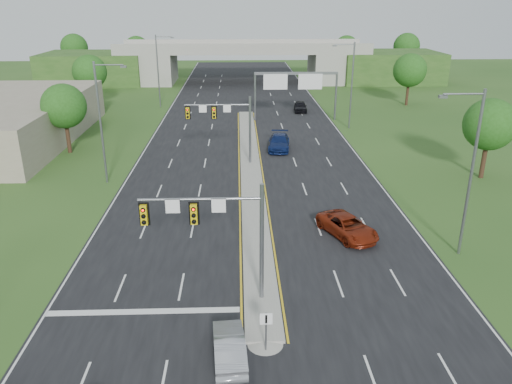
{
  "coord_description": "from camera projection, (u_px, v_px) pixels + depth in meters",
  "views": [
    {
      "loc": [
        -1.2,
        -24.25,
        15.94
      ],
      "look_at": [
        0.02,
        9.2,
        3.0
      ],
      "focal_mm": 35.0,
      "sensor_mm": 36.0,
      "label": 1
    }
  ],
  "objects": [
    {
      "name": "car_silver",
      "position": [
        229.0,
        346.0,
        23.44
      ],
      "size": [
        1.77,
        4.27,
        1.37
      ],
      "primitive_type": "imported",
      "rotation": [
        0.0,
        0.0,
        3.22
      ],
      "color": "#9FA0A6",
      "rests_on": "road"
    },
    {
      "name": "overpass",
      "position": [
        243.0,
        64.0,
        101.67
      ],
      "size": [
        80.0,
        14.0,
        8.1
      ],
      "color": "gray",
      "rests_on": "ground"
    },
    {
      "name": "lightpole_l_mid",
      "position": [
        102.0,
        118.0,
        44.37
      ],
      "size": [
        2.85,
        0.25,
        11.0
      ],
      "color": "slate",
      "rests_on": "ground"
    },
    {
      "name": "signal_mast_far",
      "position": [
        227.0,
        120.0,
        49.84
      ],
      "size": [
        6.62,
        0.6,
        7.0
      ],
      "color": "slate",
      "rests_on": "ground"
    },
    {
      "name": "tree_back_b",
      "position": [
        137.0,
        49.0,
        113.19
      ],
      "size": [
        5.6,
        5.6,
        8.32
      ],
      "color": "#382316",
      "rests_on": "ground"
    },
    {
      "name": "lightpole_l_far",
      "position": [
        159.0,
        68.0,
        77.0
      ],
      "size": [
        2.85,
        0.25,
        11.0
      ],
      "color": "slate",
      "rests_on": "ground"
    },
    {
      "name": "car_far_c",
      "position": [
        300.0,
        106.0,
        75.67
      ],
      "size": [
        2.13,
        4.65,
        1.55
      ],
      "primitive_type": "imported",
      "rotation": [
        0.0,
        0.0,
        -0.07
      ],
      "color": "black",
      "rests_on": "road"
    },
    {
      "name": "signal_mast_near",
      "position": [
        219.0,
        225.0,
        26.54
      ],
      "size": [
        6.62,
        0.6,
        7.0
      ],
      "color": "slate",
      "rests_on": "ground"
    },
    {
      "name": "ground",
      "position": [
        261.0,
        299.0,
        28.39
      ],
      "size": [
        240.0,
        240.0,
        0.0
      ],
      "primitive_type": "plane",
      "color": "#294E1C",
      "rests_on": "ground"
    },
    {
      "name": "tree_r_near",
      "position": [
        490.0,
        125.0,
        45.92
      ],
      "size": [
        4.8,
        4.8,
        7.6
      ],
      "color": "#382316",
      "rests_on": "ground"
    },
    {
      "name": "lane_markings",
      "position": [
        244.0,
        153.0,
        55.31
      ],
      "size": [
        23.72,
        160.0,
        0.01
      ],
      "color": "gold",
      "rests_on": "road"
    },
    {
      "name": "car_far_a",
      "position": [
        347.0,
        226.0,
        35.73
      ],
      "size": [
        4.35,
        5.81,
        1.47
      ],
      "primitive_type": "imported",
      "rotation": [
        0.0,
        0.0,
        0.42
      ],
      "color": "maroon",
      "rests_on": "road"
    },
    {
      "name": "road",
      "position": [
        248.0,
        139.0,
        61.01
      ],
      "size": [
        24.0,
        160.0,
        0.02
      ],
      "primitive_type": "cube",
      "color": "black",
      "rests_on": "ground"
    },
    {
      "name": "keep_right_sign",
      "position": [
        266.0,
        325.0,
        23.62
      ],
      "size": [
        0.6,
        0.13,
        2.2
      ],
      "color": "slate",
      "rests_on": "ground"
    },
    {
      "name": "car_far_b",
      "position": [
        279.0,
        142.0,
        56.48
      ],
      "size": [
        2.9,
        5.87,
        1.64
      ],
      "primitive_type": "imported",
      "rotation": [
        0.0,
        0.0,
        -0.11
      ],
      "color": "#0B1846",
      "rests_on": "road"
    },
    {
      "name": "median_nose",
      "position": [
        265.0,
        343.0,
        24.63
      ],
      "size": [
        2.0,
        2.0,
        0.16
      ],
      "primitive_type": "cone",
      "color": "gray",
      "rests_on": "road"
    },
    {
      "name": "tree_back_d",
      "position": [
        407.0,
        46.0,
        115.2
      ],
      "size": [
        6.0,
        6.0,
        8.85
      ],
      "color": "#382316",
      "rests_on": "ground"
    },
    {
      "name": "tree_back_c",
      "position": [
        346.0,
        48.0,
        114.83
      ],
      "size": [
        5.6,
        5.6,
        8.32
      ],
      "color": "#382316",
      "rests_on": "ground"
    },
    {
      "name": "lightpole_r_near",
      "position": [
        469.0,
        167.0,
        31.3
      ],
      "size": [
        2.85,
        0.25,
        11.0
      ],
      "color": "slate",
      "rests_on": "ground"
    },
    {
      "name": "tree_r_mid",
      "position": [
        410.0,
        70.0,
        78.56
      ],
      "size": [
        5.2,
        5.2,
        8.12
      ],
      "color": "#382316",
      "rests_on": "ground"
    },
    {
      "name": "tree_l_mid",
      "position": [
        90.0,
        72.0,
        76.85
      ],
      "size": [
        5.2,
        5.2,
        8.12
      ],
      "color": "#382316",
      "rests_on": "ground"
    },
    {
      "name": "lightpole_r_far",
      "position": [
        350.0,
        82.0,
        63.92
      ],
      "size": [
        2.85,
        0.25,
        11.0
      ],
      "color": "slate",
      "rests_on": "ground"
    },
    {
      "name": "median",
      "position": [
        251.0,
        169.0,
        49.79
      ],
      "size": [
        2.0,
        54.0,
        0.16
      ],
      "primitive_type": "cube",
      "color": "gray",
      "rests_on": "road"
    },
    {
      "name": "sign_gantry",
      "position": [
        295.0,
        83.0,
        68.6
      ],
      "size": [
        11.58,
        0.44,
        6.67
      ],
      "color": "slate",
      "rests_on": "ground"
    },
    {
      "name": "tree_l_near",
      "position": [
        64.0,
        106.0,
        53.8
      ],
      "size": [
        4.8,
        4.8,
        7.6
      ],
      "color": "#382316",
      "rests_on": "ground"
    },
    {
      "name": "tree_back_a",
      "position": [
        74.0,
        47.0,
        112.6
      ],
      "size": [
        6.0,
        6.0,
        8.85
      ],
      "color": "#382316",
      "rests_on": "ground"
    }
  ]
}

